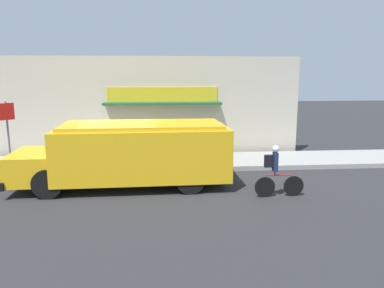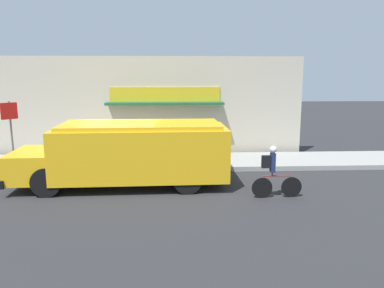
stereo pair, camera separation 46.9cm
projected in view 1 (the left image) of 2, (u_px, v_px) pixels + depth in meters
The scene contains 6 objects.
ground_plane at pixel (120, 174), 13.63m from camera, with size 70.00×70.00×0.00m, color #2B2B2D.
sidewalk at pixel (124, 163), 14.88m from camera, with size 28.00×2.59×0.18m.
storefront at pixel (127, 107), 16.13m from camera, with size 15.21×0.92×4.33m.
school_bus at pixel (131, 153), 11.96m from camera, with size 6.82×2.79×2.05m.
cyclist at pixel (276, 171), 10.96m from camera, with size 1.49×0.21×1.55m.
stop_sign_post at pixel (7, 124), 13.37m from camera, with size 0.45×0.45×2.44m.
Camera 1 is at (1.49, -13.37, 3.60)m, focal length 35.00 mm.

